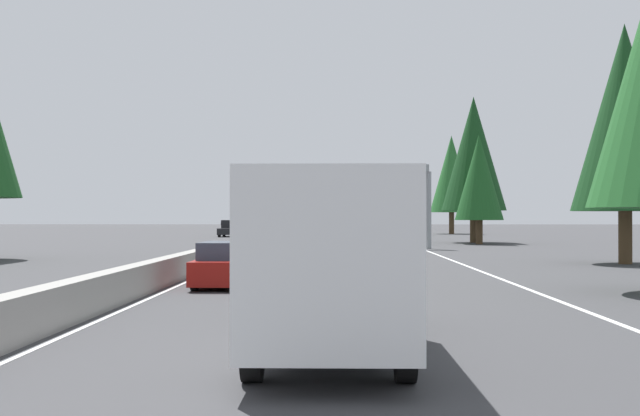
{
  "coord_description": "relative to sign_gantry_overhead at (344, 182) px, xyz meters",
  "views": [
    {
      "loc": [
        -5.37,
        -5.49,
        2.31
      ],
      "look_at": [
        58.69,
        -4.2,
        2.96
      ],
      "focal_mm": 44.87,
      "sensor_mm": 36.0,
      "label": 1
    }
  ],
  "objects": [
    {
      "name": "ground_plane",
      "position": [
        9.04,
        6.04,
        -4.74
      ],
      "size": [
        320.0,
        320.0,
        0.0
      ],
      "primitive_type": "plane",
      "color": "#38383A"
    },
    {
      "name": "median_barrier",
      "position": [
        29.04,
        6.34,
        -4.29
      ],
      "size": [
        180.0,
        0.56,
        0.9
      ],
      "primitive_type": "cube",
      "color": "gray",
      "rests_on": "ground"
    },
    {
      "name": "shoulder_stripe_right",
      "position": [
        19.04,
        -5.48,
        -4.73
      ],
      "size": [
        160.0,
        0.16,
        0.01
      ],
      "primitive_type": "cube",
      "color": "silver",
      "rests_on": "ground"
    },
    {
      "name": "shoulder_stripe_median",
      "position": [
        19.04,
        5.79,
        -4.73
      ],
      "size": [
        160.0,
        0.16,
        0.01
      ],
      "primitive_type": "cube",
      "color": "silver",
      "rests_on": "ground"
    },
    {
      "name": "sign_gantry_overhead",
      "position": [
        0.0,
        0.0,
        0.0
      ],
      "size": [
        0.5,
        12.68,
        5.95
      ],
      "color": "gray",
      "rests_on": "ground"
    },
    {
      "name": "box_truck_near_right",
      "position": [
        -42.58,
        0.65,
        -3.12
      ],
      "size": [
        8.5,
        2.4,
        2.95
      ],
      "color": "white",
      "rests_on": "ground"
    },
    {
      "name": "sedan_distant_b",
      "position": [
        -30.22,
        4.16,
        -4.05
      ],
      "size": [
        4.4,
        1.8,
        1.47
      ],
      "color": "maroon",
      "rests_on": "ground"
    },
    {
      "name": "minivan_near_center",
      "position": [
        0.74,
        4.47,
        -3.78
      ],
      "size": [
        5.0,
        1.95,
        1.69
      ],
      "color": "maroon",
      "rests_on": "ground"
    },
    {
      "name": "sedan_far_right",
      "position": [
        67.45,
        -3.03,
        -4.05
      ],
      "size": [
        4.4,
        1.8,
        1.47
      ],
      "color": "white",
      "rests_on": "ground"
    },
    {
      "name": "oncoming_near",
      "position": [
        33.75,
        12.59,
        -3.82
      ],
      "size": [
        5.6,
        2.0,
        1.86
      ],
      "rotation": [
        0.0,
        0.0,
        3.14
      ],
      "color": "black",
      "rests_on": "ground"
    },
    {
      "name": "conifer_right_near",
      "position": [
        -17.54,
        -13.4,
        2.33
      ],
      "size": [
        5.12,
        5.12,
        11.63
      ],
      "color": "#4C3823",
      "rests_on": "ground"
    },
    {
      "name": "conifer_right_mid",
      "position": [
        9.53,
        -11.21,
        0.76
      ],
      "size": [
        3.98,
        3.98,
        9.05
      ],
      "color": "#4C3823",
      "rests_on": "ground"
    },
    {
      "name": "conifer_right_far",
      "position": [
        13.56,
        -11.46,
        3.02
      ],
      "size": [
        5.61,
        5.61,
        12.76
      ],
      "color": "#4C3823",
      "rests_on": "ground"
    },
    {
      "name": "conifer_right_distant",
      "position": [
        48.08,
        -14.51,
        3.08
      ],
      "size": [
        5.66,
        5.66,
        12.85
      ],
      "color": "#4C3823",
      "rests_on": "ground"
    }
  ]
}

